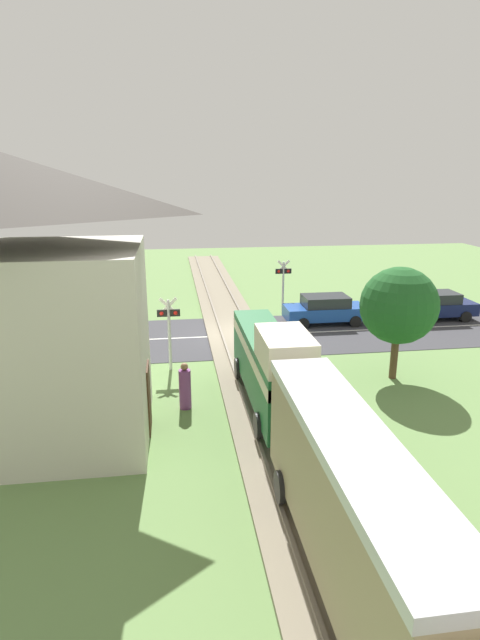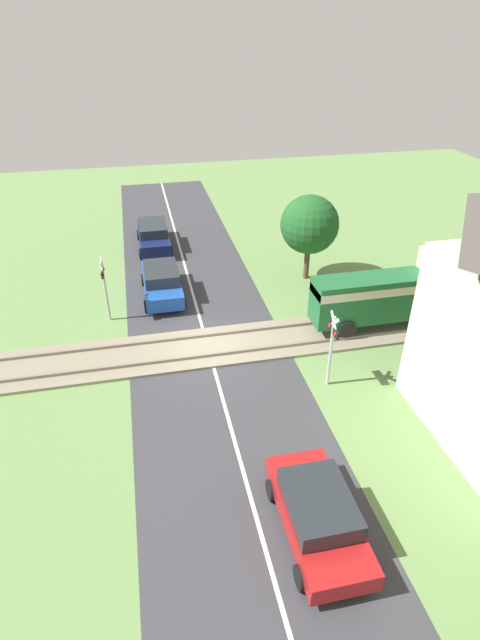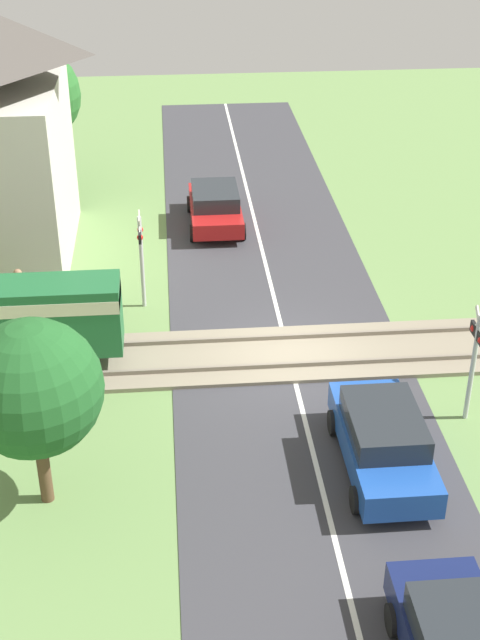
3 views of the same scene
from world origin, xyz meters
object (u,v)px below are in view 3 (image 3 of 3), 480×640
(car_near_crossing, at_px, (383,439))
(car_far_side, at_px, (215,206))
(crossing_signal_east_approach, at_px, (141,247))
(pedestrian_by_station, at_px, (21,296))
(crossing_signal_west_approach, at_px, (475,351))

(car_near_crossing, height_order, car_far_side, car_near_crossing)
(crossing_signal_east_approach, xyz_separation_m, pedestrian_by_station, (-0.47, 3.53, -1.20))
(crossing_signal_west_approach, distance_m, crossing_signal_east_approach, 10.15)
(car_far_side, xyz_separation_m, crossing_signal_east_approach, (-5.80, 2.51, 1.20))
(crossing_signal_east_approach, bearing_deg, car_far_side, -23.40)
(car_near_crossing, relative_size, crossing_signal_east_approach, 1.41)
(car_near_crossing, xyz_separation_m, crossing_signal_west_approach, (1.70, -2.51, 1.14))
(car_far_side, bearing_deg, crossing_signal_east_approach, 156.60)
(car_far_side, relative_size, crossing_signal_east_approach, 1.33)
(crossing_signal_west_approach, bearing_deg, car_near_crossing, 124.16)
(car_near_crossing, relative_size, pedestrian_by_station, 2.62)
(car_near_crossing, height_order, pedestrian_by_station, pedestrian_by_station)
(car_near_crossing, relative_size, car_far_side, 1.05)
(car_far_side, bearing_deg, crossing_signal_west_approach, -156.12)
(car_far_side, bearing_deg, pedestrian_by_station, 136.10)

